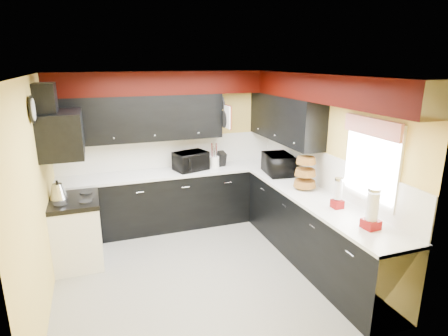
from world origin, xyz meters
name	(u,v)px	position (x,y,z in m)	size (l,w,h in m)	color
ground	(201,270)	(0.00, 0.00, 0.00)	(3.60, 3.60, 0.00)	gray
wall_back	(170,148)	(0.00, 1.80, 1.25)	(3.60, 0.06, 2.50)	#E0C666
wall_right	(325,166)	(1.80, 0.00, 1.25)	(0.06, 3.60, 2.50)	#E0C666
wall_left	(38,197)	(-1.80, 0.00, 1.25)	(0.06, 3.60, 2.50)	#E0C666
ceiling	(197,75)	(0.00, 0.00, 2.50)	(3.60, 3.60, 0.06)	white
cab_back	(176,199)	(0.00, 1.50, 0.45)	(3.60, 0.60, 0.90)	black
cab_right	(314,232)	(1.50, -0.30, 0.45)	(0.60, 3.00, 0.90)	black
counter_back	(175,172)	(0.00, 1.50, 0.92)	(3.62, 0.64, 0.04)	white
counter_right	(317,199)	(1.50, -0.30, 0.92)	(0.64, 3.02, 0.04)	white
splash_back	(170,152)	(0.00, 1.79, 1.19)	(3.60, 0.02, 0.50)	white
splash_right	(324,171)	(1.79, 0.00, 1.19)	(0.02, 3.60, 0.50)	white
upper_back	(139,118)	(-0.50, 1.62, 1.80)	(2.60, 0.35, 0.70)	black
upper_right	(285,118)	(1.62, 0.90, 1.80)	(0.35, 1.80, 0.70)	black
soffit_back	(170,83)	(0.00, 1.62, 2.33)	(3.60, 0.36, 0.35)	black
soffit_right	(328,88)	(1.62, -0.18, 2.33)	(0.36, 3.24, 0.35)	black
stove	(78,233)	(-1.50, 0.75, 0.43)	(0.60, 0.75, 0.86)	white
cooktop	(74,201)	(-1.50, 0.75, 0.89)	(0.62, 0.77, 0.06)	black
hood	(61,134)	(-1.55, 0.75, 1.78)	(0.50, 0.78, 0.55)	black
hood_duct	(45,100)	(-1.68, 0.75, 2.20)	(0.24, 0.40, 0.40)	black
window	(372,162)	(1.79, -0.90, 1.55)	(0.03, 0.86, 0.96)	white
valance	(372,127)	(1.73, -0.90, 1.95)	(0.04, 0.88, 0.20)	red
pan_top	(221,103)	(0.82, 1.55, 2.00)	(0.03, 0.22, 0.40)	black
pan_mid	(224,119)	(0.82, 1.42, 1.75)	(0.03, 0.28, 0.46)	black
pan_low	(219,119)	(0.82, 1.68, 1.72)	(0.03, 0.24, 0.42)	black
cut_board	(227,117)	(0.83, 1.30, 1.80)	(0.03, 0.26, 0.35)	white
baskets	(305,172)	(1.52, 0.05, 1.18)	(0.27, 0.27, 0.50)	brown
clock	(32,110)	(-1.77, 0.25, 2.15)	(0.03, 0.30, 0.30)	black
deco_plate	(346,95)	(1.77, -0.35, 2.25)	(0.03, 0.24, 0.24)	white
toaster_oven	(191,161)	(0.27, 1.48, 1.09)	(0.51, 0.43, 0.30)	black
microwave	(278,164)	(1.50, 0.81, 1.10)	(0.57, 0.38, 0.31)	black
utensil_crock	(214,162)	(0.68, 1.52, 1.03)	(0.17, 0.17, 0.18)	white
knife_block	(221,159)	(0.81, 1.54, 1.06)	(0.11, 0.15, 0.24)	black
kettle	(58,191)	(-1.68, 0.83, 1.02)	(0.22, 0.22, 0.20)	#B3B4B9
dispenser_a	(338,195)	(1.53, -0.69, 1.11)	(0.12, 0.12, 0.33)	#6B1200
dispenser_b	(372,209)	(1.51, -1.30, 1.16)	(0.16, 0.16, 0.44)	#660313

